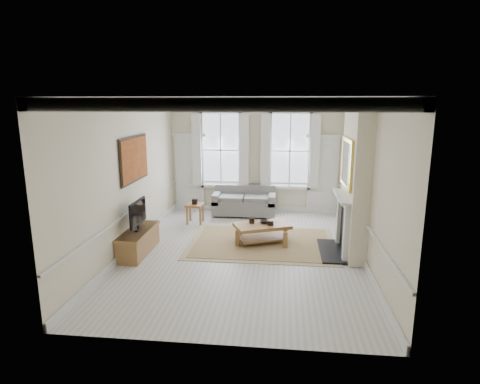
# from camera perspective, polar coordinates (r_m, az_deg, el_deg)

# --- Properties ---
(floor) EXTENTS (7.20, 7.20, 0.00)m
(floor) POSITION_cam_1_polar(r_m,az_deg,el_deg) (9.22, 0.48, -8.51)
(floor) COLOR #B7B5AD
(floor) RESTS_ON ground
(ceiling) EXTENTS (7.20, 7.20, 0.00)m
(ceiling) POSITION_cam_1_polar(r_m,az_deg,el_deg) (8.60, 0.53, 13.12)
(ceiling) COLOR white
(ceiling) RESTS_ON back_wall
(back_wall) EXTENTS (5.20, 0.00, 5.20)m
(back_wall) POSITION_cam_1_polar(r_m,az_deg,el_deg) (12.30, 2.17, 5.03)
(back_wall) COLOR beige
(back_wall) RESTS_ON floor
(left_wall) EXTENTS (0.00, 7.20, 7.20)m
(left_wall) POSITION_cam_1_polar(r_m,az_deg,el_deg) (9.37, -15.54, 2.17)
(left_wall) COLOR beige
(left_wall) RESTS_ON floor
(right_wall) EXTENTS (0.00, 7.20, 7.20)m
(right_wall) POSITION_cam_1_polar(r_m,az_deg,el_deg) (8.89, 17.43, 1.50)
(right_wall) COLOR beige
(right_wall) RESTS_ON floor
(window_left) EXTENTS (1.26, 0.20, 2.20)m
(window_left) POSITION_cam_1_polar(r_m,az_deg,el_deg) (12.34, -2.74, 5.99)
(window_left) COLOR #B2BCC6
(window_left) RESTS_ON back_wall
(window_right) EXTENTS (1.26, 0.20, 2.20)m
(window_right) POSITION_cam_1_polar(r_m,az_deg,el_deg) (12.19, 7.11, 5.83)
(window_right) COLOR #B2BCC6
(window_right) RESTS_ON back_wall
(door_left) EXTENTS (0.90, 0.08, 2.30)m
(door_left) POSITION_cam_1_polar(r_m,az_deg,el_deg) (12.65, -7.18, 2.64)
(door_left) COLOR silver
(door_left) RESTS_ON floor
(door_right) EXTENTS (0.90, 0.08, 2.30)m
(door_right) POSITION_cam_1_polar(r_m,az_deg,el_deg) (12.37, 11.65, 2.25)
(door_right) COLOR silver
(door_right) RESTS_ON floor
(painting) EXTENTS (0.05, 1.66, 1.06)m
(painting) POSITION_cam_1_polar(r_m,az_deg,el_deg) (9.58, -14.78, 4.56)
(painting) COLOR #9D591A
(painting) RESTS_ON left_wall
(chimney_breast) EXTENTS (0.35, 1.70, 3.38)m
(chimney_breast) POSITION_cam_1_polar(r_m,az_deg,el_deg) (9.05, 16.11, 1.78)
(chimney_breast) COLOR beige
(chimney_breast) RESTS_ON floor
(hearth) EXTENTS (0.55, 1.50, 0.05)m
(hearth) POSITION_cam_1_polar(r_m,az_deg,el_deg) (9.43, 12.92, -8.19)
(hearth) COLOR black
(hearth) RESTS_ON floor
(fireplace) EXTENTS (0.21, 1.45, 1.33)m
(fireplace) POSITION_cam_1_polar(r_m,az_deg,el_deg) (9.24, 14.36, -4.09)
(fireplace) COLOR silver
(fireplace) RESTS_ON floor
(mirror) EXTENTS (0.06, 1.26, 1.06)m
(mirror) POSITION_cam_1_polar(r_m,az_deg,el_deg) (8.96, 14.89, 4.01)
(mirror) COLOR gold
(mirror) RESTS_ON chimney_breast
(sofa) EXTENTS (1.85, 0.90, 0.86)m
(sofa) POSITION_cam_1_polar(r_m,az_deg,el_deg) (12.09, 0.64, -1.56)
(sofa) COLOR slate
(sofa) RESTS_ON floor
(side_table) EXTENTS (0.50, 0.50, 0.55)m
(side_table) POSITION_cam_1_polar(r_m,az_deg,el_deg) (11.30, -6.42, -2.24)
(side_table) COLOR brown
(side_table) RESTS_ON floor
(rug) EXTENTS (3.50, 2.60, 0.02)m
(rug) POSITION_cam_1_polar(r_m,az_deg,el_deg) (9.78, 3.12, -7.20)
(rug) COLOR #99804F
(rug) RESTS_ON floor
(coffee_table) EXTENTS (1.47, 1.19, 0.48)m
(coffee_table) POSITION_cam_1_polar(r_m,az_deg,el_deg) (9.65, 3.15, -5.04)
(coffee_table) COLOR brown
(coffee_table) RESTS_ON rug
(ceramic_pot_a) EXTENTS (0.13, 0.13, 0.13)m
(ceramic_pot_a) POSITION_cam_1_polar(r_m,az_deg,el_deg) (9.67, 1.70, -4.07)
(ceramic_pot_a) COLOR black
(ceramic_pot_a) RESTS_ON coffee_table
(ceramic_pot_b) EXTENTS (0.16, 0.16, 0.11)m
(ceramic_pot_b) POSITION_cam_1_polar(r_m,az_deg,el_deg) (9.56, 4.35, -4.38)
(ceramic_pot_b) COLOR black
(ceramic_pot_b) RESTS_ON coffee_table
(bowl) EXTENTS (0.26, 0.26, 0.06)m
(bowl) POSITION_cam_1_polar(r_m,az_deg,el_deg) (9.71, 3.49, -4.24)
(bowl) COLOR black
(bowl) RESTS_ON coffee_table
(tv_stand) EXTENTS (0.49, 1.51, 0.54)m
(tv_stand) POSITION_cam_1_polar(r_m,az_deg,el_deg) (9.35, -14.23, -6.84)
(tv_stand) COLOR brown
(tv_stand) RESTS_ON floor
(tv) EXTENTS (0.08, 0.90, 0.68)m
(tv) POSITION_cam_1_polar(r_m,az_deg,el_deg) (9.15, -14.32, -2.92)
(tv) COLOR black
(tv) RESTS_ON tv_stand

